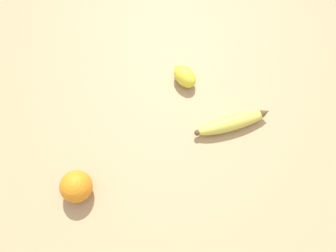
# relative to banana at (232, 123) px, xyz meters

# --- Properties ---
(ground_plane) EXTENTS (3.00, 3.00, 0.00)m
(ground_plane) POSITION_rel_banana_xyz_m (0.10, 0.11, -0.02)
(ground_plane) COLOR tan
(banana) EXTENTS (0.19, 0.16, 0.04)m
(banana) POSITION_rel_banana_xyz_m (0.00, 0.00, 0.00)
(banana) COLOR #DBCC4C
(banana) RESTS_ON ground_plane
(orange) EXTENTS (0.08, 0.08, 0.08)m
(orange) POSITION_rel_banana_xyz_m (0.31, 0.32, 0.02)
(orange) COLOR orange
(orange) RESTS_ON ground_plane
(lemon) EXTENTS (0.10, 0.09, 0.05)m
(lemon) POSITION_rel_banana_xyz_m (0.18, -0.10, 0.01)
(lemon) COLOR yellow
(lemon) RESTS_ON ground_plane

